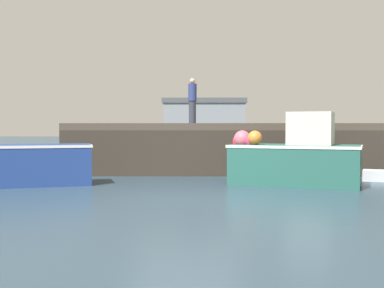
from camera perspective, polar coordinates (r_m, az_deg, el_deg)
ground at (r=11.62m, az=-0.90°, el=-6.73°), size 120.00×160.00×0.10m
pier at (r=19.66m, az=5.86°, el=1.47°), size 13.26×6.99×1.86m
fishing_boat_near_left at (r=14.90m, az=-18.47°, el=-2.24°), size 3.66×2.22×1.21m
fishing_boat_near_right at (r=14.50m, az=12.02°, el=-1.50°), size 4.08×2.77×2.15m
dockworker at (r=19.54m, az=0.05°, el=5.14°), size 0.34×0.34×1.84m
warehouse at (r=49.83m, az=1.45°, el=2.68°), size 8.36×5.98×4.62m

